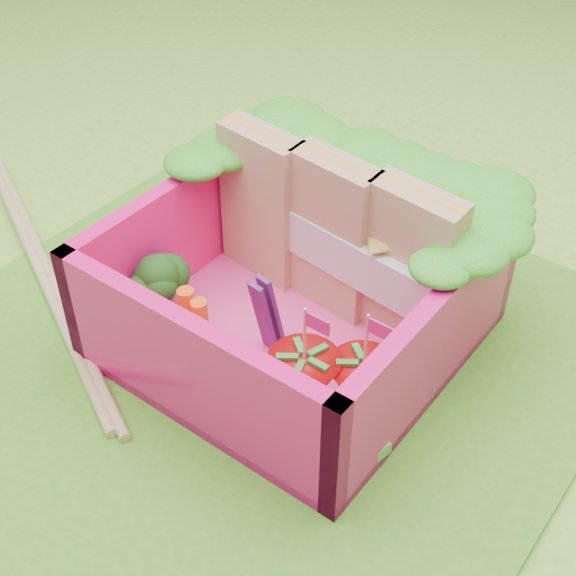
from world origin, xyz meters
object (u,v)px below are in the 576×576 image
(sandwich_stack, at_px, (333,235))
(strawberry_right, at_px, (362,389))
(chopsticks, at_px, (44,270))
(broccoli, at_px, (156,281))
(bento_box, at_px, (296,287))
(strawberry_left, at_px, (304,384))

(sandwich_stack, relative_size, strawberry_right, 2.52)
(strawberry_right, distance_m, chopsticks, 1.67)
(chopsticks, bearing_deg, strawberry_right, 4.62)
(broccoli, bearing_deg, sandwich_stack, 46.00)
(bento_box, distance_m, broccoli, 0.58)
(bento_box, distance_m, strawberry_right, 0.54)
(bento_box, bearing_deg, strawberry_left, -49.45)
(sandwich_stack, xyz_separation_m, strawberry_left, (0.29, -0.60, -0.20))
(sandwich_stack, relative_size, strawberry_left, 2.46)
(strawberry_left, bearing_deg, bento_box, 130.55)
(bento_box, height_order, sandwich_stack, sandwich_stack)
(bento_box, relative_size, strawberry_right, 2.60)
(bento_box, distance_m, sandwich_stack, 0.28)
(broccoli, relative_size, strawberry_right, 0.67)
(chopsticks, bearing_deg, broccoli, 7.29)
(bento_box, relative_size, chopsticks, 0.63)
(broccoli, distance_m, strawberry_left, 0.81)
(bento_box, height_order, broccoli, bento_box)
(broccoli, height_order, chopsticks, broccoli)
(sandwich_stack, distance_m, broccoli, 0.76)
(strawberry_right, relative_size, chopsticks, 0.24)
(broccoli, distance_m, chopsticks, 0.71)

